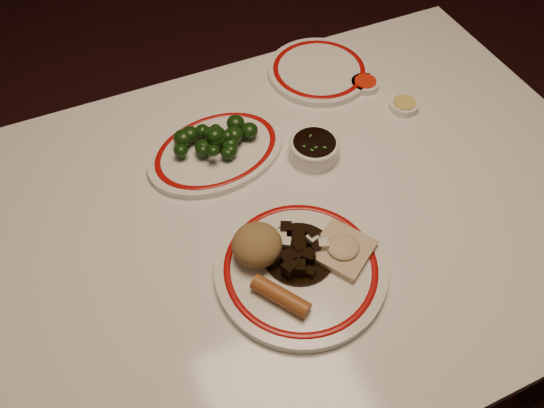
{
  "coord_description": "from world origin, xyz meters",
  "views": [
    {
      "loc": [
        -0.33,
        -0.54,
        1.55
      ],
      "look_at": [
        -0.1,
        -0.01,
        0.8
      ],
      "focal_mm": 35.0,
      "sensor_mm": 36.0,
      "label": 1
    }
  ],
  "objects": [
    {
      "name": "broccoli_pile",
      "position": [
        -0.13,
        0.19,
        0.79
      ],
      "size": [
        0.18,
        0.11,
        0.05
      ],
      "color": "#23471C",
      "rests_on": "broccoli_plate"
    },
    {
      "name": "fried_wonton",
      "position": [
        -0.02,
        -0.14,
        0.78
      ],
      "size": [
        0.13,
        0.13,
        0.03
      ],
      "color": "#C3AD8A",
      "rests_on": "main_plate"
    },
    {
      "name": "sweet_sour_dish",
      "position": [
        0.25,
        0.24,
        0.76
      ],
      "size": [
        0.06,
        0.06,
        0.02
      ],
      "color": "white",
      "rests_on": "dining_table"
    },
    {
      "name": "dining_table",
      "position": [
        0.0,
        0.0,
        0.66
      ],
      "size": [
        1.2,
        0.9,
        0.75
      ],
      "color": "white",
      "rests_on": "ground"
    },
    {
      "name": "mustard_dish",
      "position": [
        0.29,
        0.15,
        0.76
      ],
      "size": [
        0.06,
        0.06,
        0.02
      ],
      "color": "white",
      "rests_on": "dining_table"
    },
    {
      "name": "far_plate",
      "position": [
        0.18,
        0.33,
        0.76
      ],
      "size": [
        0.24,
        0.24,
        0.02
      ],
      "color": "white",
      "rests_on": "dining_table"
    },
    {
      "name": "broccoli_plate",
      "position": [
        -0.13,
        0.19,
        0.76
      ],
      "size": [
        0.33,
        0.3,
        0.02
      ],
      "color": "white",
      "rests_on": "dining_table"
    },
    {
      "name": "spring_roll",
      "position": [
        -0.15,
        -0.18,
        0.78
      ],
      "size": [
        0.08,
        0.1,
        0.03
      ],
      "primitive_type": "cylinder",
      "rotation": [
        1.57,
        0.0,
        0.58
      ],
      "color": "#9E5726",
      "rests_on": "main_plate"
    },
    {
      "name": "main_plate",
      "position": [
        -0.1,
        -0.13,
        0.76
      ],
      "size": [
        0.31,
        0.31,
        0.02
      ],
      "color": "white",
      "rests_on": "dining_table"
    },
    {
      "name": "ground",
      "position": [
        0.0,
        0.0,
        0.0
      ],
      "size": [
        7.0,
        7.0,
        0.0
      ],
      "primitive_type": "plane",
      "color": "black",
      "rests_on": "ground"
    },
    {
      "name": "soy_bowl",
      "position": [
        0.05,
        0.1,
        0.77
      ],
      "size": [
        0.1,
        0.1,
        0.04
      ],
      "color": "white",
      "rests_on": "dining_table"
    },
    {
      "name": "rice_mound",
      "position": [
        -0.15,
        -0.08,
        0.8
      ],
      "size": [
        0.09,
        0.09,
        0.06
      ],
      "primitive_type": "ellipsoid",
      "color": "olive",
      "rests_on": "main_plate"
    },
    {
      "name": "stirfry_heap",
      "position": [
        -0.09,
        -0.11,
        0.78
      ],
      "size": [
        0.13,
        0.13,
        0.03
      ],
      "color": "black",
      "rests_on": "main_plate"
    }
  ]
}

